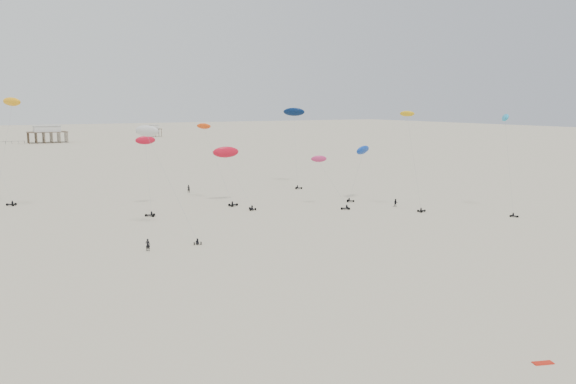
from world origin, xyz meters
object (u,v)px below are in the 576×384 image
pavilion_main (47,135)px  pavilion_small (154,131)px  rig_8 (147,159)px  spectator_0 (148,251)px

pavilion_main → pavilion_small: size_ratio=2.33×
pavilion_main → rig_8: 228.92m
pavilion_small → spectator_0: 305.11m
rig_8 → spectator_0: 37.13m
spectator_0 → pavilion_main: bearing=-62.8°
pavilion_small → spectator_0: bearing=-106.2°
pavilion_main → pavilion_small: (70.00, 30.00, -0.74)m
rig_8 → spectator_0: rig_8 is taller
pavilion_small → rig_8: rig_8 is taller
rig_8 → pavilion_main: bearing=24.5°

